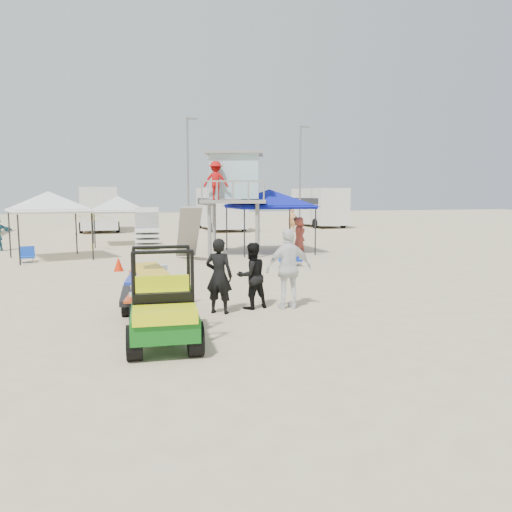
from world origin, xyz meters
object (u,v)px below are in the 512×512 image
object	(u,v)px
canopy_blue	(269,192)
man_left	(219,276)
utility_cart	(162,301)
lifeguard_tower	(232,180)
surf_trailer	(150,277)

from	to	relation	value
canopy_blue	man_left	bearing A→B (deg)	-114.00
utility_cart	lifeguard_tower	distance (m)	14.00
canopy_blue	lifeguard_tower	bearing A→B (deg)	-168.34
lifeguard_tower	surf_trailer	bearing A→B (deg)	-113.72
surf_trailer	canopy_blue	world-z (taller)	canopy_blue
utility_cart	surf_trailer	world-z (taller)	surf_trailer
utility_cart	man_left	bearing A→B (deg)	53.21
surf_trailer	utility_cart	bearing A→B (deg)	-90.09
lifeguard_tower	man_left	bearing A→B (deg)	-106.09
lifeguard_tower	canopy_blue	distance (m)	2.00
lifeguard_tower	canopy_blue	xyz separation A→B (m)	(1.88, 0.39, -0.53)
canopy_blue	surf_trailer	bearing A→B (deg)	-120.75
man_left	lifeguard_tower	xyz separation A→B (m)	(3.15, 10.92, 2.48)
utility_cart	canopy_blue	size ratio (longest dim) A/B	0.67
surf_trailer	man_left	xyz separation A→B (m)	(1.52, -0.30, -0.00)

